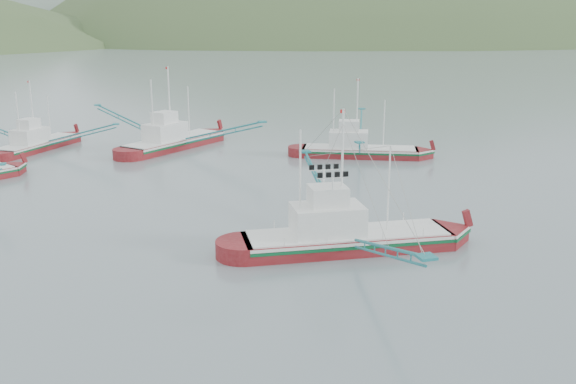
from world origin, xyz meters
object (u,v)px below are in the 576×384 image
object	(u,v)px
main_boat	(344,229)
bg_boat_extra	(37,134)
bg_boat_far	(173,130)
bg_boat_right	(359,140)

from	to	relation	value
main_boat	bg_boat_extra	world-z (taller)	main_boat
main_boat	bg_boat_extra	distance (m)	48.88
bg_boat_far	bg_boat_extra	xyz separation A→B (m)	(-15.95, 3.73, -0.38)
bg_boat_far	bg_boat_extra	world-z (taller)	bg_boat_far
bg_boat_right	bg_boat_far	world-z (taller)	bg_boat_far
bg_boat_far	bg_boat_extra	distance (m)	16.39
main_boat	bg_boat_extra	size ratio (longest dim) A/B	1.33
main_boat	bg_boat_far	xyz separation A→B (m)	(-7.21, 39.31, 0.80)
bg_boat_far	bg_boat_extra	size ratio (longest dim) A/B	1.17
bg_boat_right	bg_boat_extra	distance (m)	38.81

